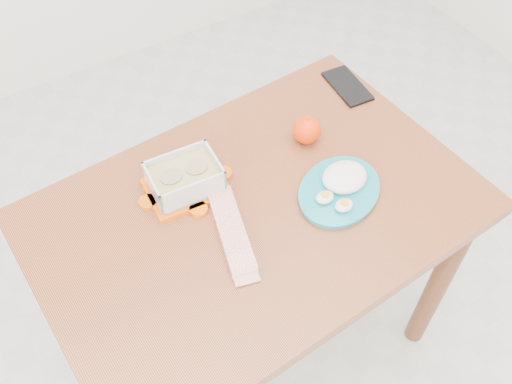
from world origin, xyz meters
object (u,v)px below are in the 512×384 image
orange_fruit (307,130)px  dining_table (256,236)px  rice_plate (341,185)px  food_container (185,179)px  smartphone (347,86)px

orange_fruit → dining_table: bearing=-151.6°
orange_fruit → rice_plate: bearing=-97.5°
food_container → rice_plate: food_container is taller
orange_fruit → smartphone: size_ratio=0.46×
dining_table → food_container: bearing=126.3°
food_container → smartphone: food_container is taller
orange_fruit → rice_plate: 0.19m
food_container → orange_fruit: bearing=1.9°
dining_table → food_container: food_container is taller
rice_plate → smartphone: (0.24, 0.29, -0.02)m
dining_table → smartphone: size_ratio=6.77×
dining_table → rice_plate: rice_plate is taller
food_container → smartphone: bearing=14.1°
food_container → orange_fruit: (0.34, -0.01, -0.00)m
orange_fruit → rice_plate: size_ratio=0.24×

